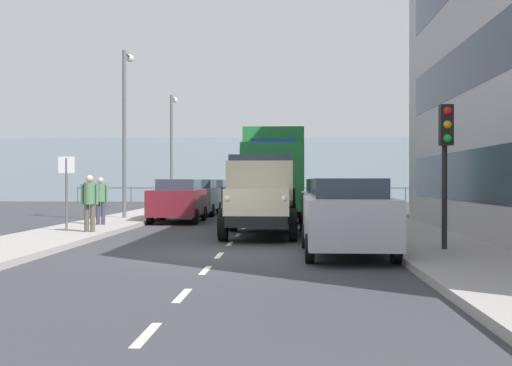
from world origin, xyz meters
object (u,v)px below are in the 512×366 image
Objects in this scene: truck_vintage_cream at (260,197)px; street_sign at (66,180)px; car_maroon_oppositeside_0 at (178,200)px; pedestrian_couple_a at (101,197)px; car_silver_kerbside_near at (346,215)px; lamp_post_far at (172,141)px; car_grey_oppositeside_1 at (197,197)px; traffic_light_near at (446,144)px; car_black_oppositeside_2 at (212,194)px; lamp_post_promenade at (125,119)px; pedestrian_strolling at (90,198)px; car_white_kerbside_1 at (330,205)px; lorry_cargo_green at (274,171)px.

truck_vintage_cream reaches higher than street_sign.
pedestrian_couple_a is at bearing 59.34° from car_maroon_oppositeside_0.
truck_vintage_cream is at bearing 154.14° from pedestrian_couple_a.
street_sign is (2.33, 6.16, 0.79)m from car_maroon_oppositeside_0.
lamp_post_far reaches higher than car_silver_kerbside_near.
traffic_light_near is at bearing 116.32° from car_grey_oppositeside_1.
car_maroon_oppositeside_0 is 6.64m from street_sign.
traffic_light_near is (-2.18, 0.04, 1.58)m from car_silver_kerbside_near.
lamp_post_far reaches higher than car_black_oppositeside_2.
car_maroon_oppositeside_0 is at bearing -120.66° from pedestrian_couple_a.
lamp_post_far is (2.12, -9.96, 3.02)m from car_maroon_oppositeside_0.
lamp_post_promenade is (2.33, 10.48, 3.32)m from car_black_oppositeside_2.
traffic_light_near is at bearing 109.73° from car_black_oppositeside_2.
car_silver_kerbside_near is 1.00× the size of car_black_oppositeside_2.
lamp_post_promenade is at bearing -83.43° from pedestrian_strolling.
traffic_light_near reaches higher than car_grey_oppositeside_1.
car_maroon_oppositeside_0 is 1.23× the size of traffic_light_near.
car_grey_oppositeside_1 is 0.71× the size of lamp_post_far.
traffic_light_near is (-7.86, 15.89, 1.58)m from car_grey_oppositeside_1.
lamp_post_promenade is at bearing -35.78° from car_white_kerbside_1.
lamp_post_far is (7.81, -20.66, 3.02)m from car_silver_kerbside_near.
traffic_light_near is 0.51× the size of lamp_post_far.
car_maroon_oppositeside_0 is 0.62× the size of lamp_post_far.
car_white_kerbside_1 is 1.10× the size of car_maroon_oppositeside_0.
street_sign is (10.19, -4.59, -0.79)m from traffic_light_near.
traffic_light_near is at bearing 144.01° from pedestrian_couple_a.
traffic_light_near reaches higher than pedestrian_strolling.
car_white_kerbside_1 is 6.27m from traffic_light_near.
lorry_cargo_green is 2.09× the size of car_maroon_oppositeside_0.
car_silver_kerbside_near is (-2.13, 4.45, -0.28)m from truck_vintage_cream.
car_maroon_oppositeside_0 is (5.68, -10.71, -0.00)m from car_silver_kerbside_near.
lamp_post_far is at bearing -62.57° from car_white_kerbside_1.
lamp_post_far is at bearing 29.93° from car_black_oppositeside_2.
truck_vintage_cream reaches higher than pedestrian_couple_a.
pedestrian_strolling is at bearing 59.36° from lorry_cargo_green.
car_maroon_oppositeside_0 is 11.18m from car_black_oppositeside_2.
lorry_cargo_green is at bearing -134.76° from pedestrian_couple_a.
car_maroon_oppositeside_0 is 0.57× the size of lamp_post_promenade.
pedestrian_strolling is 0.75× the size of street_sign.
lamp_post_far reaches higher than pedestrian_strolling.
car_black_oppositeside_2 is at bearing -90.00° from car_grey_oppositeside_1.
lorry_cargo_green reaches higher than pedestrian_strolling.
car_silver_kerbside_near is 2.00× the size of street_sign.
lorry_cargo_green is at bearing 113.30° from car_black_oppositeside_2.
pedestrian_strolling is (1.50, 17.70, 0.25)m from car_black_oppositeside_2.
car_black_oppositeside_2 is 2.01× the size of street_sign.
pedestrian_strolling reaches higher than pedestrian_couple_a.
truck_vintage_cream is 8.70m from lorry_cargo_green.
truck_vintage_cream reaches higher than car_white_kerbside_1.
car_grey_oppositeside_1 is at bearing -72.70° from truck_vintage_cream.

